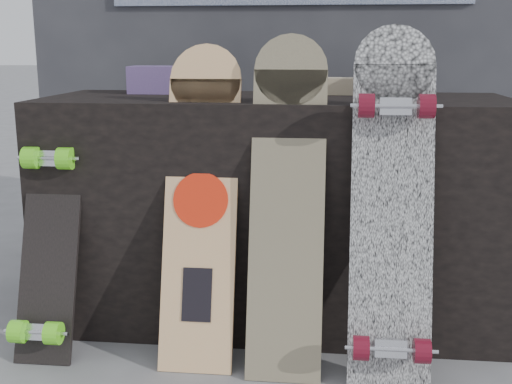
# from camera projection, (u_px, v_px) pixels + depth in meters

# --- Properties ---
(ground) EXTENTS (60.00, 60.00, 0.00)m
(ground) POSITION_uv_depth(u_px,v_px,m) (261.00, 381.00, 1.90)
(ground) COLOR slate
(ground) RESTS_ON ground
(vendor_table) EXTENTS (1.60, 0.60, 0.80)m
(vendor_table) POSITION_uv_depth(u_px,v_px,m) (275.00, 209.00, 2.30)
(vendor_table) COLOR black
(vendor_table) RESTS_ON ground
(booth) EXTENTS (2.40, 0.22, 2.20)m
(booth) POSITION_uv_depth(u_px,v_px,m) (291.00, 17.00, 2.97)
(booth) COLOR #333238
(booth) RESTS_ON ground
(merch_box_purple) EXTENTS (0.18, 0.12, 0.10)m
(merch_box_purple) POSITION_uv_depth(u_px,v_px,m) (155.00, 80.00, 2.39)
(merch_box_purple) COLOR #5A3F81
(merch_box_purple) RESTS_ON vendor_table
(merch_box_small) EXTENTS (0.14, 0.14, 0.12)m
(merch_box_small) POSITION_uv_depth(u_px,v_px,m) (397.00, 79.00, 2.24)
(merch_box_small) COLOR #5A3F81
(merch_box_small) RESTS_ON vendor_table
(merch_box_flat) EXTENTS (0.22, 0.10, 0.06)m
(merch_box_flat) POSITION_uv_depth(u_px,v_px,m) (323.00, 86.00, 2.34)
(merch_box_flat) COLOR #D1B78C
(merch_box_flat) RESTS_ON vendor_table
(longboard_geisha) EXTENTS (0.23, 0.32, 0.98)m
(longboard_geisha) POSITION_uv_depth(u_px,v_px,m) (201.00, 196.00, 1.99)
(longboard_geisha) COLOR beige
(longboard_geisha) RESTS_ON ground
(longboard_celtic) EXTENTS (0.23, 0.31, 1.01)m
(longboard_celtic) POSITION_uv_depth(u_px,v_px,m) (288.00, 194.00, 1.93)
(longboard_celtic) COLOR #CFBE8D
(longboard_celtic) RESTS_ON ground
(longboard_cascadia) EXTENTS (0.24, 0.35, 1.04)m
(longboard_cascadia) POSITION_uv_depth(u_px,v_px,m) (392.00, 201.00, 1.86)
(longboard_cascadia) COLOR white
(longboard_cascadia) RESTS_ON ground
(skateboard_dark) EXTENTS (0.18, 0.34, 0.80)m
(skateboard_dark) POSITION_uv_depth(u_px,v_px,m) (49.00, 229.00, 2.03)
(skateboard_dark) COLOR black
(skateboard_dark) RESTS_ON ground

